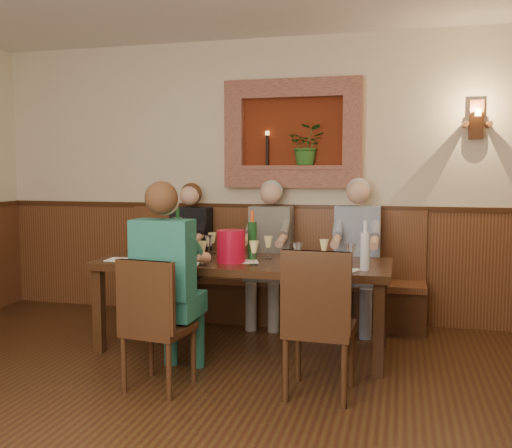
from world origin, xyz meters
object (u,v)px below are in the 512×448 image
(chair_near_right, at_px, (319,353))
(person_bench_left, at_px, (188,263))
(person_bench_right, at_px, (356,268))
(wine_bottle_green_b, at_px, (178,235))
(wine_bottle_green_a, at_px, (252,240))
(dining_table, at_px, (243,269))
(spittoon_bucket, at_px, (231,246))
(water_bottle, at_px, (365,250))
(chair_near_left, at_px, (158,350))
(person_chair_front, at_px, (169,298))
(bench, at_px, (269,288))
(person_bench_mid, at_px, (269,265))

(chair_near_right, bearing_deg, person_bench_left, 135.35)
(person_bench_right, relative_size, wine_bottle_green_b, 3.39)
(wine_bottle_green_b, bearing_deg, wine_bottle_green_a, -9.17)
(dining_table, xyz_separation_m, spittoon_bucket, (-0.06, -0.12, 0.21))
(wine_bottle_green_b, relative_size, water_bottle, 1.12)
(chair_near_left, xyz_separation_m, person_chair_front, (0.00, 0.19, 0.32))
(bench, distance_m, chair_near_right, 1.92)
(person_bench_mid, bearing_deg, wine_bottle_green_b, -135.40)
(person_chair_front, bearing_deg, person_bench_right, 53.54)
(chair_near_left, distance_m, wine_bottle_green_a, 1.29)
(chair_near_right, bearing_deg, water_bottle, 69.22)
(person_bench_left, distance_m, spittoon_bucket, 1.25)
(person_chair_front, distance_m, wine_bottle_green_b, 1.06)
(dining_table, height_order, wine_bottle_green_a, wine_bottle_green_a)
(person_chair_front, xyz_separation_m, spittoon_bucket, (0.26, 0.66, 0.29))
(person_bench_left, xyz_separation_m, wine_bottle_green_b, (0.16, -0.66, 0.36))
(bench, relative_size, person_chair_front, 2.12)
(chair_near_right, height_order, person_bench_left, person_bench_left)
(person_bench_left, relative_size, wine_bottle_green_a, 3.36)
(spittoon_bucket, relative_size, water_bottle, 0.70)
(chair_near_right, bearing_deg, person_chair_front, 179.98)
(person_bench_left, xyz_separation_m, person_bench_right, (1.67, -0.00, 0.03))
(person_bench_left, relative_size, water_bottle, 3.65)
(chair_near_right, relative_size, person_bench_mid, 0.71)
(chair_near_right, height_order, person_bench_right, person_bench_right)
(wine_bottle_green_b, distance_m, water_bottle, 1.70)
(person_bench_mid, relative_size, wine_bottle_green_a, 3.45)
(chair_near_left, bearing_deg, bench, 86.96)
(person_bench_left, bearing_deg, person_bench_mid, -0.08)
(person_bench_mid, height_order, water_bottle, person_bench_mid)
(chair_near_left, distance_m, wine_bottle_green_b, 1.36)
(dining_table, relative_size, person_chair_front, 1.69)
(wine_bottle_green_a, bearing_deg, spittoon_bucket, -125.75)
(dining_table, relative_size, person_bench_right, 1.69)
(chair_near_right, relative_size, person_chair_front, 0.70)
(bench, bearing_deg, chair_near_left, -99.81)
(chair_near_left, bearing_deg, spittoon_bucket, 79.48)
(dining_table, distance_m, wine_bottle_green_b, 0.71)
(bench, height_order, wine_bottle_green_a, wine_bottle_green_a)
(spittoon_bucket, bearing_deg, chair_near_right, -40.55)
(chair_near_right, xyz_separation_m, wine_bottle_green_a, (-0.69, 0.88, 0.63))
(person_bench_left, bearing_deg, chair_near_left, -75.39)
(person_bench_left, xyz_separation_m, wine_bottle_green_a, (0.87, -0.78, 0.36))
(person_bench_right, height_order, person_chair_front, person_bench_right)
(person_bench_right, bearing_deg, person_bench_mid, 179.95)
(wine_bottle_green_a, bearing_deg, bench, 94.16)
(person_bench_mid, distance_m, person_chair_front, 1.65)
(spittoon_bucket, xyz_separation_m, wine_bottle_green_a, (0.13, 0.18, 0.04))
(dining_table, relative_size, person_bench_mid, 1.72)
(chair_near_left, relative_size, wine_bottle_green_a, 2.24)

